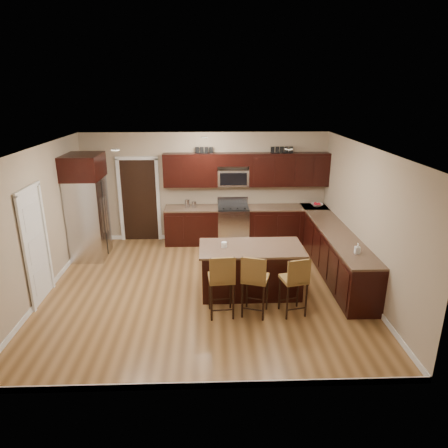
{
  "coord_description": "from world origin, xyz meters",
  "views": [
    {
      "loc": [
        0.13,
        -6.95,
        3.67
      ],
      "look_at": [
        0.38,
        0.4,
        1.18
      ],
      "focal_mm": 32.0,
      "sensor_mm": 36.0,
      "label": 1
    }
  ],
  "objects_px": {
    "refrigerator": "(87,206)",
    "range": "(233,224)",
    "island": "(251,271)",
    "stool_right": "(295,280)",
    "stool_mid": "(255,279)",
    "stool_left": "(222,279)"
  },
  "relations": [
    {
      "from": "island",
      "to": "stool_right",
      "type": "distance_m",
      "value": 1.09
    },
    {
      "from": "island",
      "to": "refrigerator",
      "type": "height_order",
      "value": "refrigerator"
    },
    {
      "from": "refrigerator",
      "to": "stool_left",
      "type": "bearing_deg",
      "value": -42.65
    },
    {
      "from": "stool_left",
      "to": "stool_right",
      "type": "bearing_deg",
      "value": -4.47
    },
    {
      "from": "range",
      "to": "stool_right",
      "type": "height_order",
      "value": "range"
    },
    {
      "from": "island",
      "to": "stool_mid",
      "type": "distance_m",
      "value": 0.88
    },
    {
      "from": "range",
      "to": "island",
      "type": "xyz_separation_m",
      "value": [
        0.19,
        -2.62,
        -0.04
      ]
    },
    {
      "from": "refrigerator",
      "to": "island",
      "type": "bearing_deg",
      "value": -27.81
    },
    {
      "from": "stool_left",
      "to": "stool_mid",
      "type": "bearing_deg",
      "value": -4.3
    },
    {
      "from": "refrigerator",
      "to": "stool_mid",
      "type": "bearing_deg",
      "value": -37.76
    },
    {
      "from": "stool_mid",
      "to": "refrigerator",
      "type": "height_order",
      "value": "refrigerator"
    },
    {
      "from": "range",
      "to": "stool_mid",
      "type": "bearing_deg",
      "value": -87.31
    },
    {
      "from": "range",
      "to": "refrigerator",
      "type": "bearing_deg",
      "value": -166.74
    },
    {
      "from": "range",
      "to": "island",
      "type": "height_order",
      "value": "range"
    },
    {
      "from": "island",
      "to": "stool_left",
      "type": "xyz_separation_m",
      "value": [
        -0.57,
        -0.85,
        0.28
      ]
    },
    {
      "from": "island",
      "to": "refrigerator",
      "type": "distance_m",
      "value": 4.02
    },
    {
      "from": "island",
      "to": "stool_left",
      "type": "bearing_deg",
      "value": -124.38
    },
    {
      "from": "refrigerator",
      "to": "range",
      "type": "bearing_deg",
      "value": 13.26
    },
    {
      "from": "stool_left",
      "to": "stool_mid",
      "type": "height_order",
      "value": "stool_left"
    },
    {
      "from": "stool_left",
      "to": "refrigerator",
      "type": "height_order",
      "value": "refrigerator"
    },
    {
      "from": "island",
      "to": "range",
      "type": "bearing_deg",
      "value": 93.61
    },
    {
      "from": "island",
      "to": "stool_right",
      "type": "relative_size",
      "value": 1.8
    }
  ]
}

